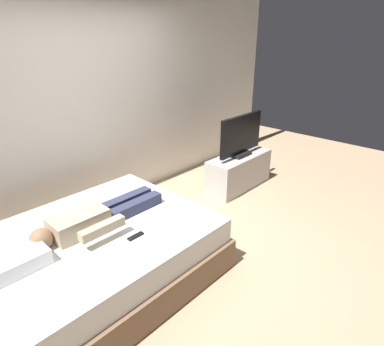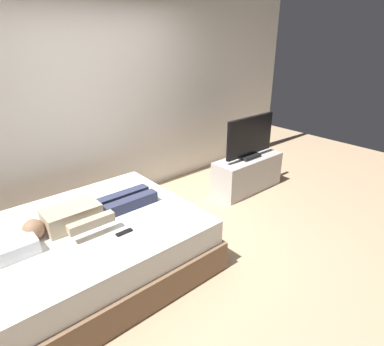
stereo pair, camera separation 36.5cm
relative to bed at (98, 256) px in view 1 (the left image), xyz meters
The scene contains 8 objects.
ground_plane 0.87m from the bed, 23.39° to the right, with size 10.00×10.00×0.00m, color tan.
back_wall 2.09m from the bed, 48.48° to the left, with size 6.40×0.10×2.80m, color silver.
bed is the anchor object (origin of this frame).
pillow 0.77m from the bed, behind, with size 0.48×0.34×0.12m, color white.
person 0.36m from the bed, 62.03° to the left, with size 1.26×0.46×0.18m.
remote 0.49m from the bed, 62.81° to the right, with size 0.15×0.04×0.02m, color black.
tv_stand 2.53m from the bed, ahead, with size 1.10×0.40×0.50m, color #B7B2AD.
tv 2.58m from the bed, ahead, with size 0.88×0.20×0.59m.
Camera 1 is at (-1.97, -1.97, 2.15)m, focal length 30.65 mm.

